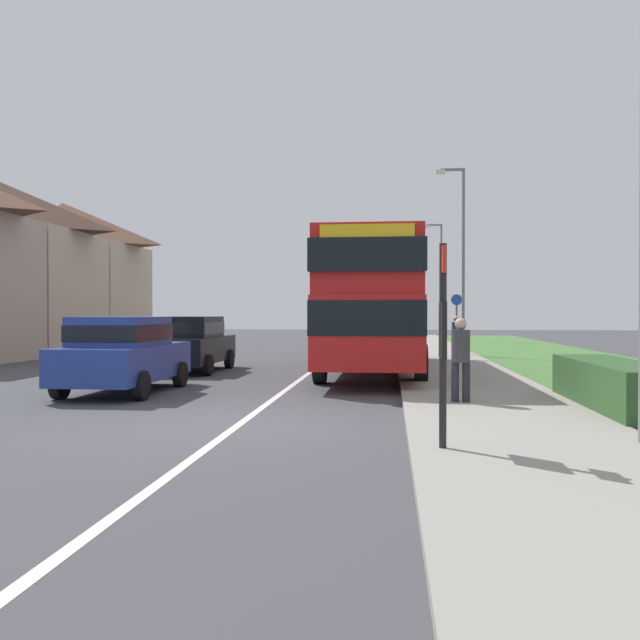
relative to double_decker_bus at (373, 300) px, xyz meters
name	(u,v)px	position (x,y,z in m)	size (l,w,h in m)	color
ground_plane	(238,425)	(-1.87, -9.05, -2.14)	(120.00, 120.00, 0.00)	#424247
lane_marking_centre	(305,376)	(-1.87, -1.05, -2.14)	(0.14, 60.00, 0.01)	silver
pavement_near_side	(466,383)	(2.33, -3.05, -2.08)	(3.20, 68.00, 0.12)	gray
roadside_hedge	(615,387)	(4.43, -7.09, -1.69)	(1.10, 4.25, 0.90)	#2D5128
double_decker_bus	(373,300)	(0.00, 0.00, 0.00)	(2.80, 10.65, 3.70)	red
parked_car_blue	(123,351)	(-5.35, -5.29, -1.22)	(1.92, 3.94, 1.68)	navy
parked_car_black	(190,341)	(-5.49, -0.09, -1.23)	(1.97, 3.95, 1.66)	black
pedestrian_at_stop	(461,356)	(1.78, -6.84, -1.17)	(0.34, 0.34, 1.67)	#23232D
pedestrian_walking_away	(456,335)	(2.83, 4.32, -1.17)	(0.34, 0.34, 1.67)	#23232D
bus_stop_sign	(443,331)	(1.13, -10.98, -0.60)	(0.09, 0.52, 2.60)	black
cycle_route_sign	(457,322)	(3.15, 7.39, -0.71)	(0.44, 0.08, 2.52)	slate
street_lamp_near	(636,109)	(3.57, -10.38, 2.19)	(1.14, 0.20, 7.57)	slate
street_lamp_mid	(461,249)	(3.24, 6.85, 2.13)	(1.14, 0.20, 7.44)	slate
street_lamp_far	(439,274)	(3.50, 21.12, 2.01)	(1.14, 0.20, 7.22)	slate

